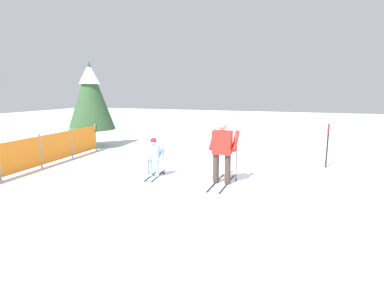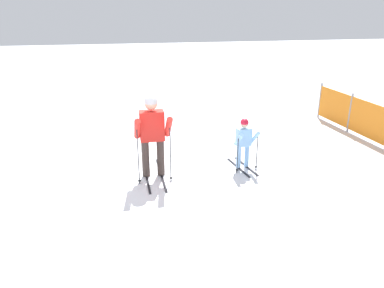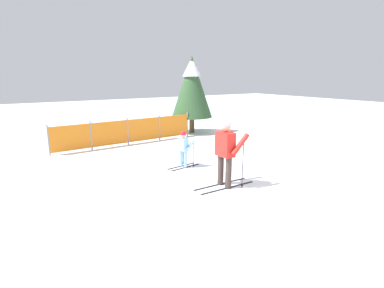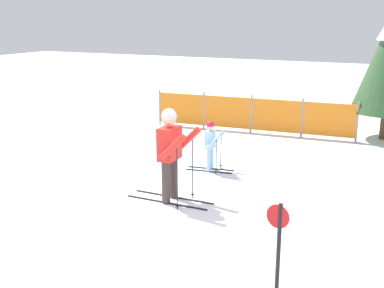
{
  "view_description": "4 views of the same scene",
  "coord_description": "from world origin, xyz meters",
  "views": [
    {
      "loc": [
        -7.78,
        -1.77,
        2.49
      ],
      "look_at": [
        0.18,
        1.17,
        0.99
      ],
      "focal_mm": 28.0,
      "sensor_mm": 36.0,
      "label": 1
    },
    {
      "loc": [
        7.31,
        -0.43,
        3.5
      ],
      "look_at": [
        -0.11,
        1.04,
        0.68
      ],
      "focal_mm": 35.0,
      "sensor_mm": 36.0,
      "label": 2
    },
    {
      "loc": [
        -4.81,
        -5.64,
        2.86
      ],
      "look_at": [
        -0.54,
        1.11,
        1.02
      ],
      "focal_mm": 28.0,
      "sensor_mm": 36.0,
      "label": 3
    },
    {
      "loc": [
        4.0,
        -7.48,
        3.47
      ],
      "look_at": [
        -0.13,
        1.21,
        0.88
      ],
      "focal_mm": 45.0,
      "sensor_mm": 36.0,
      "label": 4
    }
  ],
  "objects": [
    {
      "name": "conifer_far",
      "position": [
        3.22,
        7.07,
        2.34
      ],
      "size": [
        2.04,
        2.04,
        3.78
      ],
      "color": "#4C3823",
      "rests_on": "ground_plane"
    },
    {
      "name": "skier_child",
      "position": [
        -0.15,
        2.23,
        0.68
      ],
      "size": [
        1.12,
        0.55,
        1.16
      ],
      "rotation": [
        0.0,
        0.0,
        0.15
      ],
      "color": "black",
      "rests_on": "ground_plane"
    },
    {
      "name": "safety_fence",
      "position": [
        -0.52,
        6.19,
        0.57
      ],
      "size": [
        6.16,
        0.47,
        1.14
      ],
      "rotation": [
        0.0,
        0.0,
        0.07
      ],
      "color": "gray",
      "rests_on": "ground_plane"
    },
    {
      "name": "ground_plane",
      "position": [
        0.0,
        0.0,
        0.0
      ],
      "size": [
        60.0,
        60.0,
        0.0
      ],
      "primitive_type": "plane",
      "color": "white"
    },
    {
      "name": "trail_marker",
      "position": [
        2.75,
        -2.59,
        0.9
      ],
      "size": [
        0.28,
        0.08,
        1.46
      ],
      "color": "black",
      "rests_on": "ground_plane"
    },
    {
      "name": "skier_adult",
      "position": [
        -0.09,
        0.19,
        1.08
      ],
      "size": [
        1.71,
        0.76,
        1.81
      ],
      "rotation": [
        0.0,
        0.0,
        0.01
      ],
      "color": "black",
      "rests_on": "ground_plane"
    }
  ]
}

